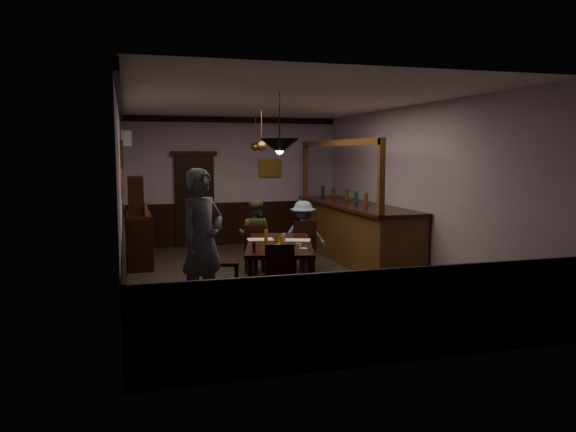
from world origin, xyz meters
name	(u,v)px	position (x,y,z in m)	size (l,w,h in m)	color
room	(276,193)	(0.00, 0.00, 1.50)	(5.01, 8.01, 3.01)	#2D2621
dining_table	(279,247)	(-0.12, -0.60, 0.69)	(1.53, 2.38, 0.75)	black
chair_far_left	(254,246)	(-0.22, 0.74, 0.48)	(0.45, 0.45, 0.88)	black
chair_far_right	(304,244)	(0.65, 0.51, 0.52)	(0.49, 0.49, 0.96)	black
chair_near	(280,276)	(-0.46, -1.88, 0.51)	(0.49, 0.49, 0.93)	black
chair_side	(219,257)	(-1.07, -0.56, 0.57)	(0.54, 0.54, 1.04)	black
person_standing	(202,241)	(-1.45, -1.54, 0.98)	(0.72, 0.47, 1.96)	#585A65
person_seated_left	(255,235)	(-0.15, 1.01, 0.65)	(0.63, 0.49, 1.31)	#414529
person_seated_right	(303,235)	(0.72, 0.78, 0.64)	(0.83, 0.48, 1.28)	slate
newspaper_left	(260,239)	(-0.33, -0.20, 0.75)	(0.42, 0.30, 0.01)	silver
newspaper_right	(297,240)	(0.23, -0.44, 0.75)	(0.42, 0.30, 0.01)	silver
napkin	(277,245)	(-0.20, -0.79, 0.75)	(0.15, 0.15, 0.00)	#DFE956
saucer	(302,249)	(0.06, -1.25, 0.76)	(0.15, 0.15, 0.01)	white
coffee_cup	(299,246)	(0.01, -1.22, 0.80)	(0.08, 0.08, 0.07)	white
pastry_plate	(277,249)	(-0.30, -1.16, 0.76)	(0.22, 0.22, 0.01)	white
pastry_ring_a	(274,247)	(-0.35, -1.16, 0.79)	(0.13, 0.13, 0.04)	#C68C47
pastry_ring_b	(279,246)	(-0.25, -1.10, 0.79)	(0.13, 0.13, 0.04)	#C68C47
soda_can	(280,240)	(-0.13, -0.71, 0.81)	(0.07, 0.07, 0.12)	orange
beer_glass	(266,236)	(-0.30, -0.48, 0.85)	(0.06, 0.06, 0.20)	#BF721E
water_glass	(284,238)	(-0.05, -0.62, 0.82)	(0.06, 0.06, 0.15)	silver
pepper_mill	(254,247)	(-0.67, -1.26, 0.82)	(0.04, 0.04, 0.14)	black
sideboard	(139,231)	(-2.21, 1.93, 0.69)	(0.46, 1.30, 1.72)	black
bar_counter	(355,230)	(1.99, 1.34, 0.61)	(1.00, 4.31, 2.42)	#4E2C14
door_back	(195,201)	(-0.90, 3.95, 1.05)	(0.90, 0.06, 2.10)	black
ac_unit	(126,139)	(-2.38, 2.90, 2.45)	(0.20, 0.85, 0.30)	white
picture_left_small	(122,154)	(-2.46, -1.60, 2.15)	(0.04, 0.28, 0.36)	olive
picture_left_large	(123,181)	(-2.46, 0.80, 1.70)	(0.04, 0.62, 0.48)	olive
picture_back	(270,168)	(0.90, 3.96, 1.80)	(0.55, 0.04, 0.42)	olive
pendant_iron	(280,146)	(-0.32, -1.38, 2.26)	(0.56, 0.56, 0.85)	black
pendant_brass_mid	(262,146)	(0.10, 1.46, 2.30)	(0.20, 0.20, 0.81)	#BF8C3F
pendant_brass_far	(256,147)	(0.30, 2.84, 2.30)	(0.20, 0.20, 0.81)	#BF8C3F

